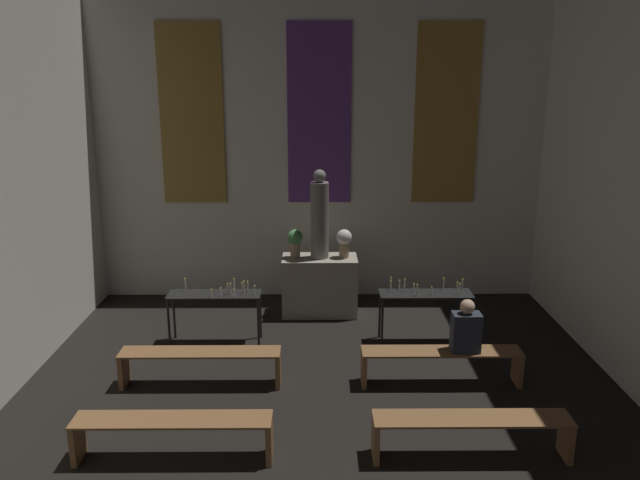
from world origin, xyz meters
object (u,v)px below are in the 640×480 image
pew_third_left (173,430)px  pew_third_right (472,428)px  candle_rack_right (425,299)px  person_seated (466,329)px  altar (320,285)px  flower_vase_right (344,241)px  pew_back_right (441,359)px  flower_vase_left (295,241)px  pew_back_left (201,360)px  candle_rack_left (215,300)px  statue (320,217)px

pew_third_left → pew_third_right: 3.10m
candle_rack_right → person_seated: size_ratio=1.98×
altar → flower_vase_right: (0.40, -0.00, 0.77)m
pew_back_right → person_seated: 0.52m
pew_third_right → flower_vase_left: bearing=115.3°
pew_back_left → person_seated: bearing=0.0°
pew_third_left → person_seated: size_ratio=2.97×
candle_rack_right → pew_third_right: candle_rack_right is taller
flower_vase_left → flower_vase_right: 0.80m
altar → pew_third_left: bearing=-110.6°
pew_third_left → flower_vase_left: bearing=74.4°
altar → pew_third_right: (1.55, -4.12, -0.14)m
flower_vase_left → candle_rack_right: (1.96, -1.19, -0.58)m
flower_vase_right → person_seated: bearing=-60.1°
flower_vase_left → flower_vase_right: (0.80, 0.00, 0.00)m
candle_rack_left → pew_back_right: 3.38m
statue → person_seated: 3.23m
altar → candle_rack_left: bearing=-142.4°
altar → pew_back_right: 2.95m
statue → pew_third_right: size_ratio=0.71×
candle_rack_right → pew_back_left: candle_rack_right is taller
altar → statue: bearing=0.0°
pew_third_right → pew_back_right: (0.00, 1.61, 0.00)m
flower_vase_left → person_seated: flower_vase_left is taller
statue → pew_back_left: statue is taller
flower_vase_left → pew_third_right: 4.65m
pew_third_right → altar: bearing=110.6°
flower_vase_left → pew_back_left: size_ratio=0.23×
candle_rack_left → pew_third_left: (-0.00, -2.93, -0.33)m
candle_rack_right → pew_third_left: candle_rack_right is taller
pew_third_left → person_seated: 3.78m
candle_rack_left → person_seated: person_seated is taller
candle_rack_left → pew_third_right: size_ratio=0.66×
pew_third_right → pew_back_left: bearing=152.5°
flower_vase_left → flower_vase_right: size_ratio=1.00×
flower_vase_right → flower_vase_left: bearing=180.0°
flower_vase_left → pew_third_right: size_ratio=0.23×
flower_vase_right → candle_rack_right: 1.76m
flower_vase_right → pew_back_left: size_ratio=0.23×
pew_back_right → altar: bearing=121.7°
altar → flower_vase_right: flower_vase_right is taller
altar → person_seated: 3.12m
candle_rack_right → statue: bearing=142.6°
flower_vase_right → pew_back_right: bearing=-65.4°
candle_rack_left → pew_third_right: 4.27m
altar → flower_vase_right: bearing=-0.0°
altar → flower_vase_left: 0.87m
candle_rack_left → pew_back_left: size_ratio=0.66×
candle_rack_left → candle_rack_right: size_ratio=1.00×
person_seated → altar: bearing=126.4°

